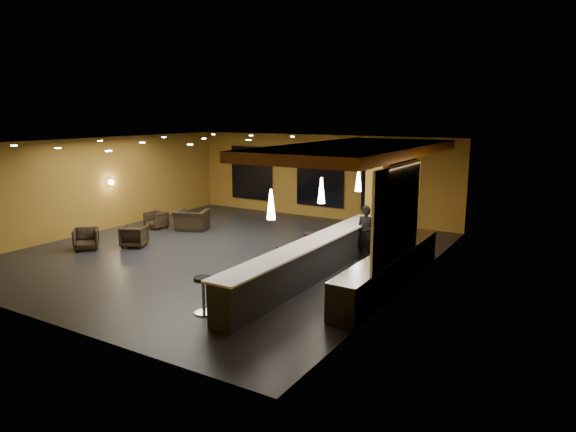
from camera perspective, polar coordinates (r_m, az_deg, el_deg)
The scene contains 34 objects.
floor at distance 16.69m, azimuth -6.80°, elevation -4.14°, with size 12.00×13.00×0.10m, color black.
ceiling at distance 16.11m, azimuth -7.11°, elevation 8.30°, with size 12.00×13.00×0.10m, color black.
wall_back at distance 21.79m, azimuth 3.70°, elevation 4.40°, with size 12.00×0.10×3.50m, color olive.
wall_front at distance 11.95m, azimuth -26.61°, elevation -2.64°, with size 12.00×0.10×3.50m, color olive.
wall_left at distance 20.55m, azimuth -20.42°, elevation 3.28°, with size 0.10×13.00×3.50m, color olive.
wall_right at distance 13.51m, azimuth 13.77°, elevation -0.24°, with size 0.10×13.00×3.50m, color olive.
wood_soffit at distance 14.93m, azimuth 7.65°, elevation 7.31°, with size 3.60×8.00×0.28m, color #AC6832.
window_left at distance 23.50m, azimuth -4.05°, elevation 4.79°, with size 2.20×0.06×2.40m, color black.
window_center at distance 21.69m, azimuth 3.56°, elevation 4.24°, with size 2.20×0.06×2.40m, color black.
window_right at distance 20.50m, azimuth 11.04°, elevation 3.63°, with size 2.20×0.06×2.40m, color black.
tile_backsplash at distance 12.55m, azimuth 12.06°, elevation 0.13°, with size 0.06×3.20×2.40m, color white.
bar_counter at distance 13.80m, azimuth 2.67°, elevation -5.02°, with size 0.60×8.00×1.00m, color black.
bar_top at distance 13.67m, azimuth 2.69°, elevation -2.90°, with size 0.78×8.10×0.05m, color white.
prep_counter at distance 13.49m, azimuth 11.23°, elevation -5.93°, with size 0.70×6.00×0.86m, color black.
prep_top at distance 13.36m, azimuth 11.31°, elevation -4.07°, with size 0.72×6.00×0.03m, color silver.
wall_shelf_lower at distance 12.49m, azimuth 11.07°, elevation -1.76°, with size 0.30×1.50×0.03m, color silver.
wall_shelf_upper at distance 12.40m, azimuth 11.15°, elevation 0.26°, with size 0.30×1.50×0.03m, color silver.
column at distance 17.63m, azimuth 9.84°, elevation 2.60°, with size 0.60×0.60×3.50m, color #A67F25.
wall_sconce at distance 20.73m, azimuth -19.06°, elevation 3.58°, with size 0.22×0.22×0.22m, color #FFE5B2.
pendant_0 at distance 11.70m, azimuth -1.90°, elevation 1.31°, with size 0.20×0.20×0.70m, color white.
pendant_1 at distance 13.84m, azimuth 3.73°, elevation 2.86°, with size 0.20×0.20×0.70m, color white.
pendant_2 at distance 16.08m, azimuth 7.84°, elevation 3.98°, with size 0.20×0.20×0.70m, color white.
staff_a at distance 15.69m, azimuth 8.62°, elevation -1.87°, with size 0.61×0.40×1.66m, color black.
staff_b at distance 15.97m, azimuth 11.74°, elevation -2.01°, with size 0.74×0.57×1.52m, color black.
staff_c at distance 15.63m, azimuth 12.84°, elevation -1.86°, with size 0.87×0.57×1.78m, color black.
armchair_a at distance 18.02m, azimuth -21.52°, elevation -2.39°, with size 0.75×0.77×0.70m, color black.
armchair_b at distance 17.87m, azimuth -16.71°, elevation -2.16°, with size 0.76×0.78×0.71m, color black.
armchair_c at distance 20.48m, azimuth -14.43°, elevation -0.43°, with size 0.70×0.72×0.65m, color black.
armchair_d at distance 19.91m, azimuth -10.66°, elevation -0.43°, with size 1.18×1.03×0.77m, color black.
bar_stool_0 at distance 11.62m, azimuth -9.39°, elevation -8.13°, with size 0.43×0.43×0.85m.
bar_stool_1 at distance 12.78m, azimuth -4.00°, elevation -6.42°, with size 0.39×0.39×0.77m.
bar_stool_2 at distance 14.23m, azimuth -0.53°, elevation -4.46°, with size 0.40×0.40×0.80m.
bar_stool_3 at distance 15.55m, azimuth 2.49°, elevation -3.00°, with size 0.42×0.42×0.83m.
bar_stool_4 at distance 16.91m, azimuth 5.89°, elevation -1.96°, with size 0.40×0.40×0.79m.
Camera 1 is at (9.91, -12.67, 4.40)m, focal length 32.00 mm.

